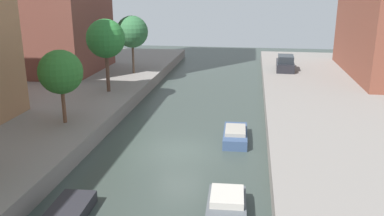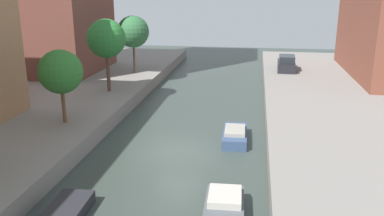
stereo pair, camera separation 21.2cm
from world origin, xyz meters
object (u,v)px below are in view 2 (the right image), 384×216
Objects in this scene: street_tree_2 at (60,72)px; street_tree_4 at (133,32)px; street_tree_3 at (106,39)px; moored_boat_right_3 at (235,135)px; parked_car at (286,64)px; moored_boat_right_2 at (224,207)px.

street_tree_4 is at bearing 90.00° from street_tree_2.
street_tree_3 reaches higher than moored_boat_right_3.
street_tree_4 is at bearing 126.80° from moored_boat_right_3.
street_tree_2 is at bearing -174.35° from moored_boat_right_3.
street_tree_2 is at bearing -127.74° from parked_car.
street_tree_4 is (0.00, 7.11, -0.22)m from street_tree_3.
parked_car is (14.56, 3.81, -3.33)m from street_tree_4.
parked_car is 1.20× the size of moored_boat_right_3.
parked_car reaches higher than moored_boat_right_2.
street_tree_2 is 11.17m from moored_boat_right_3.
moored_boat_right_2 is (10.49, -22.52, -4.58)m from street_tree_4.
moored_boat_right_2 is at bearing -65.04° from street_tree_4.
street_tree_2 is 0.79× the size of street_tree_3.
street_tree_4 is 18.04m from moored_boat_right_3.
street_tree_2 is at bearing -90.00° from street_tree_3.
street_tree_4 is 1.52× the size of moored_boat_right_3.
street_tree_3 is 19.25m from moored_boat_right_2.
parked_car is at bearing 76.98° from moored_boat_right_3.
street_tree_3 is 13.40m from moored_boat_right_3.
moored_boat_right_2 reaches higher than moored_boat_right_3.
street_tree_2 is 15.02m from street_tree_4.
moored_boat_right_2 is (10.49, -15.42, -4.79)m from street_tree_3.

